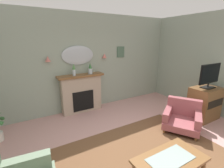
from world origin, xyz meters
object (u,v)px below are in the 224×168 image
(framed_picture, at_px, (121,52))
(armchair_beside_couch, at_px, (182,117))
(mantel_vase_centre, at_px, (74,69))
(coffee_table, at_px, (170,162))
(fireplace, at_px, (82,94))
(wall_sconce_right, at_px, (104,56))
(wall_sconce_left, at_px, (48,59))
(mantel_vase_left, at_px, (90,69))
(wall_mirror, at_px, (78,55))
(tv_flatscreen, at_px, (210,75))
(tv_cabinet, at_px, (204,103))

(framed_picture, relative_size, armchair_beside_couch, 0.32)
(mantel_vase_centre, xyz_separation_m, coffee_table, (0.44, -3.13, -0.95))
(fireplace, xyz_separation_m, wall_sconce_right, (0.85, 0.09, 1.09))
(wall_sconce_left, distance_m, coffee_table, 3.65)
(mantel_vase_left, xyz_separation_m, wall_mirror, (-0.30, 0.17, 0.41))
(mantel_vase_centre, relative_size, wall_mirror, 0.35)
(fireplace, distance_m, mantel_vase_left, 0.79)
(mantel_vase_centre, height_order, tv_flatscreen, tv_flatscreen)
(armchair_beside_couch, bearing_deg, fireplace, 129.05)
(mantel_vase_centre, bearing_deg, wall_mirror, 40.36)
(fireplace, xyz_separation_m, tv_cabinet, (2.78, -2.17, -0.12))
(fireplace, distance_m, tv_flatscreen, 3.60)
(mantel_vase_centre, xyz_separation_m, tv_cabinet, (2.98, -2.15, -0.89))
(mantel_vase_centre, height_order, wall_mirror, wall_mirror)
(wall_sconce_left, bearing_deg, mantel_vase_left, -5.96)
(fireplace, distance_m, wall_mirror, 1.15)
(mantel_vase_left, bearing_deg, mantel_vase_centre, 180.00)
(wall_sconce_left, relative_size, tv_cabinet, 0.16)
(wall_sconce_right, xyz_separation_m, tv_cabinet, (1.93, -2.27, -1.21))
(fireplace, height_order, wall_mirror, wall_mirror)
(fireplace, xyz_separation_m, mantel_vase_left, (0.30, -0.03, 0.73))
(framed_picture, xyz_separation_m, tv_cabinet, (1.28, -2.33, -1.30))
(framed_picture, relative_size, tv_flatscreen, 0.43)
(framed_picture, distance_m, coffee_table, 3.79)
(wall_sconce_right, distance_m, framed_picture, 0.66)
(wall_mirror, xyz_separation_m, framed_picture, (1.50, 0.01, 0.04))
(fireplace, distance_m, mantel_vase_centre, 0.79)
(fireplace, bearing_deg, tv_flatscreen, -38.30)
(fireplace, distance_m, wall_sconce_right, 1.38)
(framed_picture, distance_m, armchair_beside_couch, 2.79)
(wall_mirror, height_order, armchair_beside_couch, wall_mirror)
(mantel_vase_left, xyz_separation_m, coffee_table, (-0.06, -3.13, -0.92))
(wall_sconce_left, bearing_deg, wall_mirror, 3.37)
(wall_sconce_right, xyz_separation_m, framed_picture, (0.65, 0.06, 0.09))
(wall_sconce_left, height_order, coffee_table, wall_sconce_left)
(fireplace, xyz_separation_m, wall_sconce_left, (-0.85, 0.09, 1.09))
(wall_sconce_right, xyz_separation_m, armchair_beside_couch, (0.95, -2.31, -1.35))
(fireplace, bearing_deg, armchair_beside_couch, -50.95)
(mantel_vase_left, height_order, tv_cabinet, mantel_vase_left)
(wall_sconce_left, bearing_deg, tv_flatscreen, -32.21)
(armchair_beside_couch, bearing_deg, wall_mirror, 127.33)
(wall_mirror, height_order, coffee_table, wall_mirror)
(mantel_vase_centre, relative_size, wall_sconce_right, 2.42)
(coffee_table, bearing_deg, tv_flatscreen, 20.68)
(coffee_table, relative_size, armchair_beside_couch, 0.98)
(mantel_vase_left, height_order, tv_flatscreen, tv_flatscreen)
(coffee_table, relative_size, tv_flatscreen, 1.31)
(mantel_vase_left, bearing_deg, wall_sconce_right, 12.31)
(fireplace, height_order, mantel_vase_centre, mantel_vase_centre)
(wall_mirror, xyz_separation_m, coffee_table, (0.24, -3.30, -1.33))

